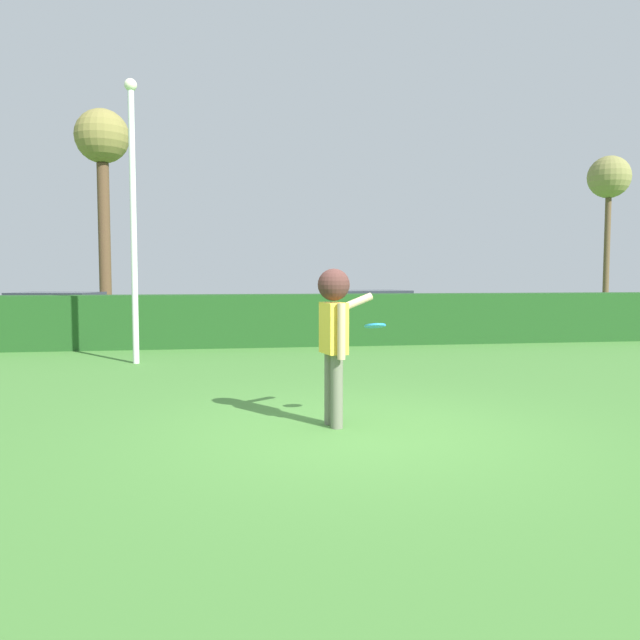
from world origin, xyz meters
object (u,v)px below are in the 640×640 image
(person, at_px, (334,324))
(lamppost, at_px, (133,207))
(frisbee, at_px, (375,326))
(bare_elm_tree, at_px, (609,181))
(birch_tree, at_px, (102,151))
(parked_car_green, at_px, (370,308))
(parked_car_black, at_px, (57,313))

(person, bearing_deg, lamppost, 117.16)
(frisbee, height_order, bare_elm_tree, bare_elm_tree)
(lamppost, height_order, birch_tree, birch_tree)
(frisbee, relative_size, parked_car_green, 0.06)
(person, distance_m, bare_elm_tree, 24.05)
(frisbee, bearing_deg, birch_tree, 110.41)
(lamppost, distance_m, parked_car_green, 9.28)
(frisbee, xyz_separation_m, parked_car_green, (2.82, 12.10, -0.46))
(parked_car_green, xyz_separation_m, bare_elm_tree, (11.84, 5.97, 5.02))
(person, distance_m, parked_car_black, 12.71)
(frisbee, bearing_deg, parked_car_green, 76.87)
(parked_car_black, xyz_separation_m, birch_tree, (0.69, 3.61, 5.10))
(person, relative_size, bare_elm_tree, 0.27)
(frisbee, xyz_separation_m, bare_elm_tree, (14.66, 18.07, 4.56))
(frisbee, bearing_deg, parked_car_black, 118.92)
(frisbee, relative_size, lamppost, 0.05)
(parked_car_black, bearing_deg, parked_car_green, 5.23)
(person, relative_size, lamppost, 0.33)
(parked_car_green, bearing_deg, bare_elm_tree, 26.76)
(birch_tree, bearing_deg, person, -71.31)
(lamppost, distance_m, parked_car_black, 6.73)
(bare_elm_tree, bearing_deg, person, -129.89)
(parked_car_black, xyz_separation_m, parked_car_green, (9.05, 0.83, 0.00))
(lamppost, height_order, parked_car_black, lamppost)
(parked_car_black, bearing_deg, birch_tree, 79.17)
(lamppost, distance_m, bare_elm_tree, 22.09)
(lamppost, height_order, parked_car_green, lamppost)
(parked_car_black, height_order, birch_tree, birch_tree)
(frisbee, distance_m, parked_car_black, 12.89)
(bare_elm_tree, bearing_deg, lamppost, -145.46)
(frisbee, height_order, birch_tree, birch_tree)
(person, xyz_separation_m, bare_elm_tree, (15.15, 18.12, 4.54))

